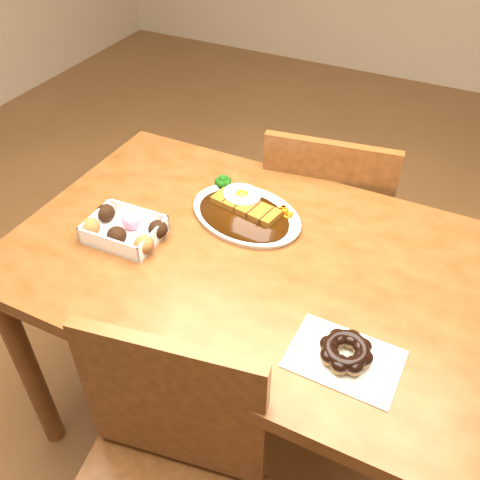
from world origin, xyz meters
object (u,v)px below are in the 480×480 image
at_px(chair_far, 327,224).
at_px(pon_de_ring, 346,352).
at_px(donut_box, 124,229).
at_px(katsu_curry_plate, 245,211).
at_px(table, 249,281).

bearing_deg(chair_far, pon_de_ring, 101.21).
bearing_deg(donut_box, pon_de_ring, -10.87).
bearing_deg(katsu_curry_plate, donut_box, -137.46).
distance_m(table, donut_box, 0.35).
xyz_separation_m(table, pon_de_ring, (0.32, -0.21, 0.12)).
height_order(table, donut_box, donut_box).
relative_size(katsu_curry_plate, donut_box, 1.69).
bearing_deg(pon_de_ring, katsu_curry_plate, 138.95).
height_order(chair_far, katsu_curry_plate, chair_far).
distance_m(chair_far, donut_box, 0.78).
height_order(chair_far, pon_de_ring, chair_far).
distance_m(katsu_curry_plate, donut_box, 0.33).
xyz_separation_m(katsu_curry_plate, pon_de_ring, (0.39, -0.34, 0.01)).
height_order(donut_box, pon_de_ring, donut_box).
distance_m(table, katsu_curry_plate, 0.19).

